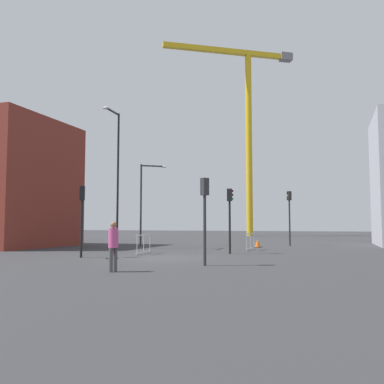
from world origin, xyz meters
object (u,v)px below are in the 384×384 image
object	(u,v)px
streetlamp_short	(145,196)
traffic_light_verge	(82,209)
streetlamp_tall	(116,169)
traffic_light_near	(289,209)
traffic_cone_by_barrier	(258,244)
pedestrian_walking	(113,242)
construction_crane	(246,112)
traffic_cone_striped	(112,254)
traffic_light_crosswalk	(205,206)
traffic_light_corner	(230,210)

from	to	relation	value
streetlamp_short	traffic_light_verge	distance (m)	10.79
streetlamp_tall	traffic_light_verge	world-z (taller)	streetlamp_tall
traffic_light_near	traffic_cone_by_barrier	size ratio (longest dim) A/B	7.29
traffic_light_verge	pedestrian_walking	world-z (taller)	traffic_light_verge
construction_crane	traffic_light_near	size ratio (longest dim) A/B	6.43
streetlamp_short	traffic_cone_striped	world-z (taller)	streetlamp_short
traffic_light_crosswalk	pedestrian_walking	bearing A→B (deg)	-127.83
construction_crane	traffic_light_corner	world-z (taller)	construction_crane
streetlamp_tall	traffic_cone_by_barrier	distance (m)	11.18
traffic_light_corner	streetlamp_short	bearing A→B (deg)	144.49
streetlamp_short	traffic_light_crosswalk	bearing A→B (deg)	-55.60
streetlamp_short	traffic_light_verge	world-z (taller)	streetlamp_short
traffic_light_crosswalk	pedestrian_walking	xyz separation A→B (m)	(-2.40, -3.09, -1.37)
traffic_light_corner	traffic_light_verge	xyz separation A→B (m)	(-6.37, -4.94, -0.06)
streetlamp_short	traffic_cone_striped	xyz separation A→B (m)	(3.34, -10.71, -3.54)
construction_crane	streetlamp_tall	world-z (taller)	construction_crane
traffic_light_verge	traffic_cone_by_barrier	world-z (taller)	traffic_light_verge
streetlamp_short	traffic_light_corner	distance (m)	9.81
traffic_light_near	traffic_cone_striped	world-z (taller)	traffic_light_near
streetlamp_short	traffic_cone_striped	distance (m)	11.77
traffic_light_crosswalk	traffic_light_corner	bearing A→B (deg)	94.99
construction_crane	pedestrian_walking	xyz separation A→B (m)	(4.07, -44.52, -16.64)
streetlamp_tall	pedestrian_walking	xyz separation A→B (m)	(6.51, -11.85, -4.36)
pedestrian_walking	traffic_cone_by_barrier	size ratio (longest dim) A/B	3.04
pedestrian_walking	streetlamp_tall	bearing A→B (deg)	118.81
traffic_light_near	traffic_cone_by_barrier	xyz separation A→B (m)	(-1.97, -2.97, -2.53)
streetlamp_tall	traffic_cone_by_barrier	bearing A→B (deg)	29.01
construction_crane	traffic_light_corner	xyz separation A→B (m)	(5.87, -34.66, -15.19)
construction_crane	traffic_cone_striped	size ratio (longest dim) A/B	59.28
traffic_light_near	streetlamp_short	bearing A→B (deg)	-158.10
traffic_light_near	traffic_cone_striped	xyz separation A→B (m)	(-6.93, -14.84, -2.59)
streetlamp_short	pedestrian_walking	world-z (taller)	streetlamp_short
pedestrian_walking	traffic_cone_striped	distance (m)	5.60
traffic_light_corner	streetlamp_tall	bearing A→B (deg)	166.58
traffic_light_near	traffic_light_verge	distance (m)	17.11
construction_crane	traffic_cone_by_barrier	xyz separation A→B (m)	(6.25, -27.85, -17.39)
traffic_light_corner	construction_crane	bearing A→B (deg)	99.62
pedestrian_walking	traffic_cone_by_barrier	distance (m)	16.83
streetlamp_short	streetlamp_tall	bearing A→B (deg)	-96.22
pedestrian_walking	traffic_cone_by_barrier	world-z (taller)	pedestrian_walking
streetlamp_tall	streetlamp_short	size ratio (longest dim) A/B	1.50
traffic_light_verge	traffic_cone_striped	xyz separation A→B (m)	(1.79, -0.12, -2.20)
pedestrian_walking	traffic_cone_striped	size ratio (longest dim) A/B	3.85
streetlamp_short	traffic_light_crosswalk	world-z (taller)	streetlamp_short
traffic_light_near	traffic_light_verge	world-z (taller)	traffic_light_near
streetlamp_short	traffic_cone_by_barrier	xyz separation A→B (m)	(8.30, 1.16, -3.48)
traffic_cone_striped	traffic_light_corner	bearing A→B (deg)	47.87
traffic_cone_striped	pedestrian_walking	bearing A→B (deg)	-59.96
streetlamp_tall	traffic_cone_striped	size ratio (longest dim) A/B	20.45
construction_crane	streetlamp_tall	xyz separation A→B (m)	(-2.45, -32.67, -12.28)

